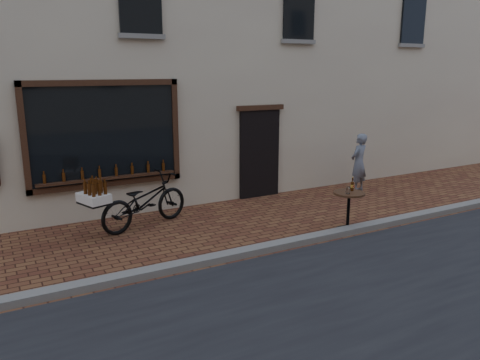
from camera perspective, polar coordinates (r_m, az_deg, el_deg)
ground at (r=8.29m, az=3.40°, el=-9.19°), size 90.00×90.00×0.00m
kerb at (r=8.43m, az=2.68°, el=-8.36°), size 90.00×0.25×0.12m
shop_building at (r=13.72m, az=-11.86°, el=20.71°), size 28.00×6.20×10.00m
cargo_bicycle at (r=9.77m, az=-11.74°, el=-2.52°), size 2.46×1.40×1.16m
bistro_table at (r=9.59m, az=13.12°, el=-2.77°), size 0.62×0.62×1.07m
pedestrian at (r=12.73m, az=14.27°, el=2.05°), size 0.65×0.53×1.55m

